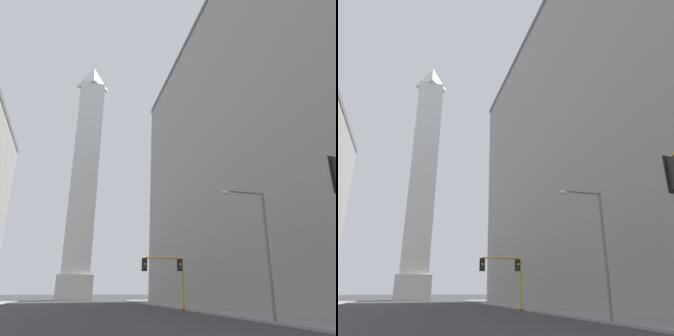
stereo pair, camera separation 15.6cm
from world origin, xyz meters
TOP-DOWN VIEW (x-y plane):
  - sidewalk_right at (12.43, 26.52)m, footprint 5.00×88.41m
  - building_right at (24.03, 33.45)m, footprint 21.87×57.46m
  - obelisk at (0.00, 73.68)m, footprint 7.34×7.34m
  - traffic_light_mid_right at (8.31, 32.72)m, footprint 4.64×0.51m
  - street_lamp at (9.70, 17.11)m, footprint 3.11×0.36m

SIDE VIEW (x-z plane):
  - sidewalk_right at x=12.43m, z-range 0.00..0.15m
  - traffic_light_mid_right at x=8.31m, z-range 1.35..6.57m
  - street_lamp at x=9.70m, z-range 0.95..9.17m
  - building_right at x=24.03m, z-range 0.01..40.82m
  - obelisk at x=0.00m, z-range -1.22..56.65m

